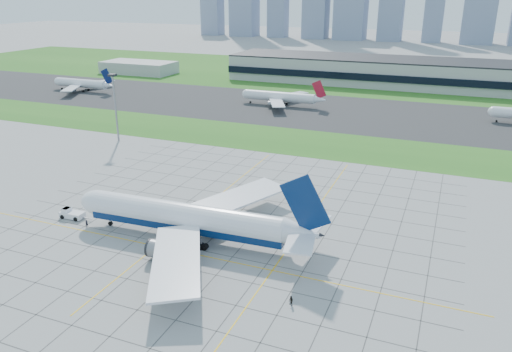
{
  "coord_description": "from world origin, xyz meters",
  "views": [
    {
      "loc": [
        48.62,
        -86.57,
        54.37
      ],
      "look_at": [
        0.84,
        31.32,
        7.0
      ],
      "focal_mm": 35.0,
      "sensor_mm": 36.0,
      "label": 1
    }
  ],
  "objects": [
    {
      "name": "ground",
      "position": [
        0.0,
        0.0,
        0.0
      ],
      "size": [
        1400.0,
        1400.0,
        0.0
      ],
      "primitive_type": "plane",
      "color": "#9F9F99",
      "rests_on": "ground"
    },
    {
      "name": "service_block",
      "position": [
        -160.0,
        210.0,
        4.0
      ],
      "size": [
        50.0,
        25.0,
        8.0
      ],
      "primitive_type": "cube",
      "color": "#B7B7B2",
      "rests_on": "ground"
    },
    {
      "name": "grass_median",
      "position": [
        0.0,
        90.0,
        0.02
      ],
      "size": [
        700.0,
        35.0,
        0.04
      ],
      "primitive_type": "cube",
      "color": "#275E1A",
      "rests_on": "ground"
    },
    {
      "name": "apron_markings",
      "position": [
        0.43,
        11.09,
        0.02
      ],
      "size": [
        120.0,
        130.0,
        0.03
      ],
      "color": "#474744",
      "rests_on": "ground"
    },
    {
      "name": "asphalt_taxiway",
      "position": [
        0.0,
        145.0,
        0.03
      ],
      "size": [
        700.0,
        75.0,
        0.04
      ],
      "primitive_type": "cube",
      "color": "#383838",
      "rests_on": "ground"
    },
    {
      "name": "crew_near",
      "position": [
        -31.2,
        0.04,
        0.92
      ],
      "size": [
        0.67,
        0.79,
        1.84
      ],
      "primitive_type": "imported",
      "rotation": [
        0.0,
        0.0,
        1.17
      ],
      "color": "black",
      "rests_on": "ground"
    },
    {
      "name": "distant_jet_1",
      "position": [
        -32.95,
        147.93,
        4.49
      ],
      "size": [
        41.81,
        42.66,
        14.08
      ],
      "color": "white",
      "rests_on": "ground"
    },
    {
      "name": "terminal",
      "position": [
        40.0,
        229.87,
        7.89
      ],
      "size": [
        260.0,
        43.0,
        15.8
      ],
      "color": "#B7B7B2",
      "rests_on": "ground"
    },
    {
      "name": "light_mast",
      "position": [
        -70.0,
        65.0,
        16.18
      ],
      "size": [
        2.5,
        2.5,
        25.6
      ],
      "color": "gray",
      "rests_on": "ground"
    },
    {
      "name": "distant_jet_0",
      "position": [
        -151.46,
        141.32,
        4.49
      ],
      "size": [
        38.78,
        42.66,
        14.08
      ],
      "color": "white",
      "rests_on": "ground"
    },
    {
      "name": "airliner",
      "position": [
        -4.81,
        3.73,
        5.34
      ],
      "size": [
        62.11,
        62.86,
        19.54
      ],
      "rotation": [
        0.0,
        0.0,
        0.04
      ],
      "color": "white",
      "rests_on": "ground"
    },
    {
      "name": "pushback_tug",
      "position": [
        -38.39,
        2.79,
        1.11
      ],
      "size": [
        9.05,
        3.39,
        2.5
      ],
      "rotation": [
        0.0,
        0.0,
        0.04
      ],
      "color": "white",
      "rests_on": "ground"
    },
    {
      "name": "grass_far",
      "position": [
        0.0,
        255.0,
        0.02
      ],
      "size": [
        700.0,
        145.0,
        0.04
      ],
      "primitive_type": "cube",
      "color": "#275E1A",
      "rests_on": "ground"
    },
    {
      "name": "crew_far",
      "position": [
        25.39,
        -12.16,
        0.97
      ],
      "size": [
        1.19,
        1.15,
        1.93
      ],
      "primitive_type": "imported",
      "rotation": [
        0.0,
        0.0,
        -0.65
      ],
      "color": "black",
      "rests_on": "ground"
    }
  ]
}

